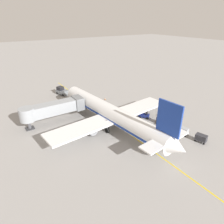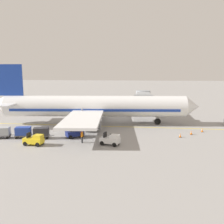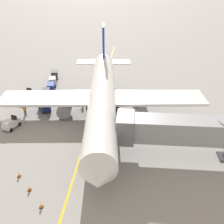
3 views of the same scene
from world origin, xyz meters
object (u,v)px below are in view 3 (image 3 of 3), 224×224
at_px(safety_cone_nose_right, 19,174).
at_px(safety_cone_wing_tip, 41,205).
at_px(jet_bridge, 180,130).
at_px(baggage_cart_second_in_train, 51,87).
at_px(baggage_cart_third_in_train, 52,81).
at_px(baggage_tug_spare, 45,107).
at_px(safety_cone_nose_left, 29,188).
at_px(parked_airliner, 102,97).
at_px(baggage_cart_tail_end, 54,74).
at_px(baggage_cart_front, 46,93).
at_px(baggage_tug_trailing, 27,95).
at_px(ground_crew_wing_walker, 82,99).
at_px(ground_crew_loader, 25,110).
at_px(baggage_tug_lead, 11,124).

relative_size(safety_cone_nose_right, safety_cone_wing_tip, 1.00).
relative_size(jet_bridge, safety_cone_nose_right, 24.49).
xyz_separation_m(baggage_cart_second_in_train, baggage_cart_third_in_train, (0.50, -2.93, 0.00)).
height_order(baggage_cart_second_in_train, baggage_cart_third_in_train, same).
relative_size(baggage_tug_spare, safety_cone_nose_left, 4.61).
bearing_deg(baggage_tug_spare, safety_cone_wing_tip, 106.13).
bearing_deg(baggage_tug_spare, parked_airliner, 174.31).
height_order(baggage_tug_spare, baggage_cart_second_in_train, baggage_tug_spare).
distance_m(parked_airliner, baggage_cart_second_in_train, 13.31).
bearing_deg(baggage_cart_tail_end, baggage_cart_front, 97.05).
height_order(baggage_tug_trailing, baggage_cart_front, baggage_tug_trailing).
bearing_deg(parked_airliner, baggage_cart_tail_end, -52.78).
bearing_deg(baggage_cart_third_in_train, baggage_cart_front, 95.05).
xyz_separation_m(parked_airliner, baggage_cart_front, (10.21, -5.55, -2.24)).
height_order(jet_bridge, baggage_cart_front, jet_bridge).
xyz_separation_m(parked_airliner, ground_crew_wing_walker, (3.71, -3.89, -2.23)).
bearing_deg(baggage_tug_trailing, jet_bridge, 148.85).
height_order(baggage_cart_tail_end, safety_cone_nose_right, baggage_cart_tail_end).
height_order(baggage_cart_third_in_train, safety_cone_nose_right, baggage_cart_third_in_train).
xyz_separation_m(baggage_tug_trailing, ground_crew_loader, (-1.78, 5.89, 0.24)).
bearing_deg(safety_cone_wing_tip, parked_airliner, -101.18).
distance_m(safety_cone_nose_right, safety_cone_wing_tip, 5.36).
bearing_deg(baggage_tug_lead, baggage_tug_spare, -118.75).
distance_m(baggage_tug_trailing, baggage_tug_spare, 6.07).
bearing_deg(baggage_cart_front, baggage_cart_third_in_train, -84.95).
height_order(baggage_cart_tail_end, ground_crew_wing_walker, ground_crew_wing_walker).
bearing_deg(parked_airliner, jet_bridge, 138.14).
bearing_deg(ground_crew_loader, jet_bridge, 159.21).
xyz_separation_m(safety_cone_nose_right, safety_cone_wing_tip, (-3.65, 3.92, 0.00)).
xyz_separation_m(baggage_cart_front, safety_cone_wing_tip, (-6.64, 23.61, -0.66)).
distance_m(ground_crew_loader, safety_cone_wing_tip, 19.13).
bearing_deg(baggage_cart_second_in_train, safety_cone_nose_left, 101.18).
bearing_deg(ground_crew_loader, baggage_cart_third_in_train, -94.15).
height_order(jet_bridge, baggage_tug_spare, jet_bridge).
xyz_separation_m(baggage_tug_trailing, safety_cone_nose_left, (-7.93, 21.22, -0.42)).
relative_size(baggage_tug_lead, baggage_cart_tail_end, 0.92).
bearing_deg(ground_crew_loader, baggage_cart_front, -102.26).
xyz_separation_m(baggage_tug_lead, baggage_cart_tail_end, (-0.70, -19.57, 0.24)).
bearing_deg(ground_crew_wing_walker, baggage_cart_second_in_train, -33.79).
distance_m(baggage_tug_spare, baggage_cart_front, 4.79).
xyz_separation_m(jet_bridge, baggage_cart_tail_end, (21.24, -23.81, -2.51)).
height_order(baggage_tug_spare, baggage_cart_front, baggage_tug_spare).
relative_size(safety_cone_nose_left, safety_cone_nose_right, 1.00).
relative_size(parked_airliner, jet_bridge, 2.59).
relative_size(baggage_cart_third_in_train, safety_cone_nose_right, 5.05).
bearing_deg(baggage_tug_lead, safety_cone_wing_tip, 122.25).
height_order(baggage_tug_trailing, ground_crew_loader, ground_crew_loader).
distance_m(parked_airliner, safety_cone_wing_tip, 18.64).
height_order(baggage_cart_third_in_train, ground_crew_loader, ground_crew_loader).
bearing_deg(baggage_cart_front, baggage_tug_trailing, 6.43).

